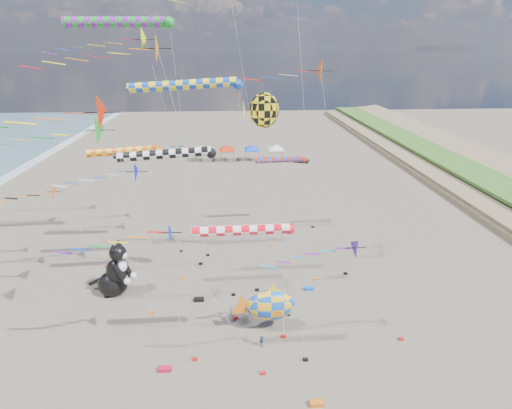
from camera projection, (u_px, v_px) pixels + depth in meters
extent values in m
plane|color=brown|center=(240.00, 405.00, 25.64)|extent=(260.00, 260.00, 0.00)
cone|color=red|center=(112.00, 112.00, 22.56)|extent=(2.21, 2.36, 2.43)
cylinder|color=#B2B2B2|center=(159.00, 252.00, 25.95)|extent=(3.67, 0.02, 18.01)
cube|color=black|center=(195.00, 359.00, 29.30)|extent=(0.36, 0.24, 0.20)
cylinder|color=#B2B2B2|center=(310.00, 152.00, 34.70)|extent=(2.49, 0.02, 25.96)
cube|color=black|center=(315.00, 279.00, 39.47)|extent=(0.36, 0.24, 0.20)
cone|color=#0526DE|center=(199.00, 241.00, 23.98)|extent=(1.50, 1.61, 1.66)
cylinder|color=#B2B2B2|center=(234.00, 313.00, 26.03)|extent=(3.97, 0.02, 10.61)
cube|color=black|center=(263.00, 373.00, 28.04)|extent=(0.36, 0.24, 0.20)
cone|color=#0F15BD|center=(146.00, 171.00, 35.52)|extent=(2.00, 2.14, 2.20)
cylinder|color=#B2B2B2|center=(165.00, 228.00, 37.63)|extent=(2.40, 0.02, 11.17)
cube|color=black|center=(182.00, 278.00, 39.69)|extent=(0.36, 0.24, 0.20)
cone|color=green|center=(104.00, 127.00, 28.52)|extent=(2.05, 2.20, 2.27)
cylinder|color=#B2B2B2|center=(131.00, 229.00, 31.52)|extent=(1.92, 0.02, 16.16)
cube|color=black|center=(152.00, 312.00, 34.48)|extent=(0.36, 0.24, 0.20)
cylinder|color=#B2B2B2|center=(262.00, 130.00, 41.17)|extent=(2.51, 0.02, 27.00)
cube|color=black|center=(272.00, 246.00, 46.13)|extent=(0.36, 0.24, 0.20)
cone|color=#E3FF0C|center=(165.00, 39.00, 35.85)|extent=(2.23, 2.39, 2.46)
cylinder|color=#B2B2B2|center=(189.00, 158.00, 39.98)|extent=(2.91, 0.02, 22.20)
cube|color=black|center=(208.00, 255.00, 44.08)|extent=(0.36, 0.24, 0.20)
cone|color=#EF5A13|center=(332.00, 70.00, 33.15)|extent=(2.13, 2.28, 2.35)
cylinder|color=#B2B2B2|center=(340.00, 182.00, 36.82)|extent=(2.77, 0.02, 19.73)
cube|color=black|center=(345.00, 273.00, 40.46)|extent=(0.36, 0.24, 0.20)
cone|color=orange|center=(183.00, 48.00, 25.85)|extent=(1.91, 2.04, 2.11)
cylinder|color=#B2B2B2|center=(213.00, 201.00, 29.84)|extent=(3.01, 0.02, 21.44)
cube|color=black|center=(235.00, 318.00, 33.80)|extent=(0.36, 0.24, 0.20)
cone|color=#1FB9C5|center=(186.00, 146.00, 46.05)|extent=(1.69, 1.81, 1.86)
cylinder|color=#B2B2B2|center=(195.00, 190.00, 48.08)|extent=(1.59, 0.02, 10.90)
cube|color=black|center=(204.00, 230.00, 50.08)|extent=(0.36, 0.24, 0.20)
cone|color=#DE5813|center=(60.00, 192.00, 38.54)|extent=(1.60, 1.72, 1.77)
cylinder|color=#B2B2B2|center=(84.00, 231.00, 40.18)|extent=(3.36, 0.02, 8.47)
cube|color=black|center=(107.00, 266.00, 41.79)|extent=(0.36, 0.24, 0.20)
cone|color=#4A169A|center=(367.00, 250.00, 28.22)|extent=(1.55, 1.66, 1.71)
cylinder|color=#B2B2B2|center=(385.00, 297.00, 29.80)|extent=(3.58, 0.02, 8.07)
cube|color=black|center=(401.00, 339.00, 31.34)|extent=(0.36, 0.24, 0.20)
cylinder|color=#198E28|center=(117.00, 22.00, 33.47)|extent=(8.65, 0.92, 0.92)
sphere|color=#198E28|center=(169.00, 22.00, 33.73)|extent=(0.97, 0.97, 0.97)
cylinder|color=#B2B2B2|center=(187.00, 157.00, 38.05)|extent=(1.52, 0.02, 23.44)
cube|color=black|center=(201.00, 264.00, 42.33)|extent=(0.36, 0.24, 0.20)
cylinder|color=#FF4E15|center=(123.00, 151.00, 40.44)|extent=(7.29, 0.80, 0.80)
sphere|color=#FF4E15|center=(159.00, 151.00, 40.66)|extent=(0.84, 0.84, 0.84)
cylinder|color=#B2B2B2|center=(171.00, 204.00, 42.83)|extent=(1.52, 0.02, 11.68)
cube|color=black|center=(182.00, 251.00, 44.97)|extent=(0.36, 0.24, 0.20)
cylinder|color=black|center=(163.00, 154.00, 31.78)|extent=(7.66, 0.77, 0.77)
sphere|color=black|center=(211.00, 153.00, 32.01)|extent=(0.81, 0.81, 0.81)
cylinder|color=#B2B2B2|center=(223.00, 230.00, 34.52)|extent=(1.52, 0.02, 13.53)
cube|color=black|center=(233.00, 295.00, 36.99)|extent=(0.36, 0.24, 0.20)
cylinder|color=red|center=(241.00, 230.00, 25.11)|extent=(6.16, 0.67, 0.67)
sphere|color=red|center=(290.00, 229.00, 25.30)|extent=(0.70, 0.70, 0.70)
cylinder|color=#B2B2B2|center=(298.00, 299.00, 27.29)|extent=(1.52, 0.02, 10.72)
cube|color=black|center=(305.00, 360.00, 29.25)|extent=(0.36, 0.24, 0.20)
cylinder|color=#1241BB|center=(183.00, 85.00, 30.58)|extent=(8.40, 0.75, 0.75)
sphere|color=#1241BB|center=(238.00, 85.00, 30.83)|extent=(0.79, 0.79, 0.79)
cylinder|color=#B2B2B2|center=(248.00, 198.00, 34.29)|extent=(1.52, 0.02, 18.78)
cube|color=black|center=(257.00, 290.00, 37.73)|extent=(0.36, 0.24, 0.20)
cylinder|color=red|center=(280.00, 160.00, 47.57)|extent=(5.86, 0.64, 0.64)
sphere|color=red|center=(304.00, 160.00, 47.75)|extent=(0.67, 0.67, 0.67)
cylinder|color=#B2B2B2|center=(308.00, 195.00, 49.43)|extent=(1.52, 0.02, 8.99)
cube|color=black|center=(313.00, 227.00, 51.08)|extent=(0.36, 0.24, 0.20)
ellipsoid|color=yellow|center=(264.00, 111.00, 29.79)|extent=(2.20, 0.40, 2.64)
cone|color=yellow|center=(244.00, 111.00, 29.70)|extent=(0.12, 1.80, 1.80)
cylinder|color=#B2B2B2|center=(277.00, 220.00, 32.02)|extent=(2.03, 2.03, 17.06)
cube|color=black|center=(288.00, 314.00, 34.23)|extent=(0.36, 0.24, 0.20)
ellipsoid|color=blue|center=(270.00, 305.00, 31.68)|extent=(4.05, 1.81, 2.64)
cone|color=orange|center=(242.00, 306.00, 31.55)|extent=(1.94, 0.22, 1.94)
cone|color=yellow|center=(273.00, 291.00, 31.21)|extent=(1.41, 0.17, 1.41)
cylinder|color=#B2B2B2|center=(284.00, 323.00, 31.79)|extent=(0.10, 1.04, 1.94)
cube|color=red|center=(284.00, 336.00, 31.64)|extent=(0.36, 0.24, 0.20)
imported|color=slate|center=(232.00, 314.00, 33.21)|extent=(0.65, 0.64, 1.52)
imported|color=#24814E|center=(289.00, 300.00, 35.39)|extent=(0.61, 0.50, 1.15)
imported|color=#2661A4|center=(262.00, 341.00, 30.53)|extent=(0.61, 0.56, 1.00)
cube|color=blue|center=(309.00, 288.00, 37.83)|extent=(0.90, 0.44, 0.30)
cube|color=orange|center=(317.00, 403.00, 25.58)|extent=(0.90, 0.44, 0.30)
cube|color=red|center=(165.00, 369.00, 28.32)|extent=(0.90, 0.44, 0.30)
cube|color=black|center=(199.00, 299.00, 36.17)|extent=(0.90, 0.44, 0.30)
cube|color=silver|center=(202.00, 151.00, 80.21)|extent=(3.00, 3.00, 0.15)
pyramid|color=silver|center=(202.00, 145.00, 79.83)|extent=(4.20, 4.20, 1.00)
cylinder|color=#999999|center=(195.00, 158.00, 79.35)|extent=(0.08, 0.08, 2.20)
cylinder|color=#999999|center=(208.00, 158.00, 79.50)|extent=(0.08, 0.08, 2.20)
cylinder|color=#999999|center=(196.00, 155.00, 81.76)|extent=(0.08, 0.08, 2.20)
cylinder|color=#999999|center=(209.00, 154.00, 81.92)|extent=(0.08, 0.08, 2.20)
cube|color=red|center=(227.00, 150.00, 80.51)|extent=(3.00, 3.00, 0.15)
pyramid|color=red|center=(227.00, 145.00, 80.13)|extent=(4.20, 4.20, 1.00)
cylinder|color=#999999|center=(220.00, 157.00, 79.65)|extent=(0.08, 0.08, 2.20)
cylinder|color=#999999|center=(234.00, 157.00, 79.80)|extent=(0.08, 0.08, 2.20)
cylinder|color=#999999|center=(221.00, 154.00, 82.06)|extent=(0.08, 0.08, 2.20)
cylinder|color=#999999|center=(233.00, 154.00, 82.22)|extent=(0.08, 0.08, 2.20)
cube|color=blue|center=(252.00, 150.00, 80.81)|extent=(3.00, 3.00, 0.15)
pyramid|color=blue|center=(252.00, 145.00, 80.43)|extent=(4.20, 4.20, 1.00)
cylinder|color=#999999|center=(245.00, 157.00, 79.95)|extent=(0.08, 0.08, 2.20)
cylinder|color=#999999|center=(258.00, 157.00, 80.10)|extent=(0.08, 0.08, 2.20)
cylinder|color=#999999|center=(245.00, 154.00, 82.36)|extent=(0.08, 0.08, 2.20)
cylinder|color=#999999|center=(258.00, 154.00, 82.52)|extent=(0.08, 0.08, 2.20)
cube|color=white|center=(276.00, 149.00, 81.11)|extent=(3.00, 3.00, 0.15)
pyramid|color=white|center=(276.00, 144.00, 80.73)|extent=(4.20, 4.20, 1.00)
cylinder|color=#999999|center=(270.00, 157.00, 80.24)|extent=(0.08, 0.08, 2.20)
cylinder|color=#999999|center=(283.00, 156.00, 80.40)|extent=(0.08, 0.08, 2.20)
cylinder|color=#999999|center=(269.00, 153.00, 82.66)|extent=(0.08, 0.08, 2.20)
cylinder|color=#999999|center=(282.00, 153.00, 82.82)|extent=(0.08, 0.08, 2.20)
imported|color=#26262D|center=(300.00, 159.00, 80.13)|extent=(3.94, 2.87, 1.25)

